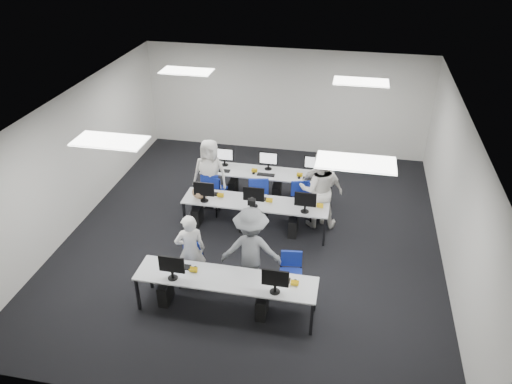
% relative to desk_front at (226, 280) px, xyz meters
% --- Properties ---
extents(room, '(9.00, 9.02, 3.00)m').
position_rel_desk_front_xyz_m(room, '(0.00, 2.40, 0.82)').
color(room, black).
rests_on(room, ground).
extents(ceiling_panels, '(5.20, 4.60, 0.02)m').
position_rel_desk_front_xyz_m(ceiling_panels, '(0.00, 2.40, 2.30)').
color(ceiling_panels, white).
rests_on(ceiling_panels, room).
extents(desk_front, '(3.20, 0.70, 0.73)m').
position_rel_desk_front_xyz_m(desk_front, '(0.00, 0.00, 0.00)').
color(desk_front, '#B3B5B8').
rests_on(desk_front, ground).
extents(desk_mid, '(3.20, 0.70, 0.73)m').
position_rel_desk_front_xyz_m(desk_mid, '(0.00, 2.60, 0.00)').
color(desk_mid, '#B3B5B8').
rests_on(desk_mid, ground).
extents(desk_back, '(3.20, 0.70, 0.73)m').
position_rel_desk_front_xyz_m(desk_back, '(0.00, 4.00, 0.00)').
color(desk_back, '#B3B5B8').
rests_on(desk_back, ground).
extents(equipment_front, '(2.51, 0.41, 1.19)m').
position_rel_desk_front_xyz_m(equipment_front, '(-0.19, -0.02, -0.32)').
color(equipment_front, navy).
rests_on(equipment_front, desk_front).
extents(equipment_mid, '(2.91, 0.41, 1.19)m').
position_rel_desk_front_xyz_m(equipment_mid, '(-0.19, 2.58, -0.32)').
color(equipment_mid, white).
rests_on(equipment_mid, desk_mid).
extents(equipment_back, '(2.91, 0.41, 1.19)m').
position_rel_desk_front_xyz_m(equipment_back, '(0.19, 4.02, -0.32)').
color(equipment_back, white).
rests_on(equipment_back, desk_back).
extents(chair_0, '(0.41, 0.45, 0.83)m').
position_rel_desk_front_xyz_m(chair_0, '(-0.84, 0.60, -0.42)').
color(chair_0, navy).
rests_on(chair_0, ground).
extents(chair_1, '(0.46, 0.50, 0.84)m').
position_rel_desk_front_xyz_m(chair_1, '(1.06, 0.67, -0.41)').
color(chair_1, navy).
rests_on(chair_1, ground).
extents(chair_2, '(0.49, 0.52, 0.89)m').
position_rel_desk_front_xyz_m(chair_2, '(-1.22, 3.12, -0.40)').
color(chair_2, navy).
rests_on(chair_2, ground).
extents(chair_3, '(0.52, 0.54, 0.85)m').
position_rel_desk_front_xyz_m(chair_3, '(-0.16, 3.14, -0.41)').
color(chair_3, navy).
rests_on(chair_3, ground).
extents(chair_4, '(0.56, 0.58, 0.91)m').
position_rel_desk_front_xyz_m(chair_4, '(0.94, 3.21, -0.39)').
color(chair_4, navy).
rests_on(chair_4, ground).
extents(chair_5, '(0.49, 0.52, 0.83)m').
position_rel_desk_front_xyz_m(chair_5, '(-1.13, 3.48, -0.42)').
color(chair_5, navy).
rests_on(chair_5, ground).
extents(chair_6, '(0.57, 0.60, 0.96)m').
position_rel_desk_front_xyz_m(chair_6, '(-0.09, 3.42, -0.38)').
color(chair_6, navy).
rests_on(chair_6, ground).
extents(chair_7, '(0.49, 0.52, 0.92)m').
position_rel_desk_front_xyz_m(chair_7, '(1.28, 3.50, -0.39)').
color(chair_7, navy).
rests_on(chair_7, ground).
extents(handbag, '(0.37, 0.24, 0.30)m').
position_rel_desk_front_xyz_m(handbag, '(-1.23, 2.51, 0.20)').
color(handbag, '#A47A54').
rests_on(handbag, desk_mid).
extents(student_0, '(0.67, 0.57, 1.55)m').
position_rel_desk_front_xyz_m(student_0, '(-0.83, 0.58, 0.09)').
color(student_0, white).
rests_on(student_0, ground).
extents(student_1, '(0.97, 0.80, 1.81)m').
position_rel_desk_front_xyz_m(student_1, '(1.32, 3.11, 0.23)').
color(student_1, white).
rests_on(student_1, ground).
extents(student_2, '(0.85, 0.57, 1.69)m').
position_rel_desk_front_xyz_m(student_2, '(-1.27, 3.47, 0.17)').
color(student_2, white).
rests_on(student_2, ground).
extents(student_3, '(1.05, 0.64, 1.66)m').
position_rel_desk_front_xyz_m(student_3, '(1.36, 3.33, 0.15)').
color(student_3, white).
rests_on(student_3, ground).
extents(photographer, '(1.19, 0.78, 1.74)m').
position_rel_desk_front_xyz_m(photographer, '(0.30, 0.70, 0.19)').
color(photographer, slate).
rests_on(photographer, ground).
extents(dslr_camera, '(0.16, 0.20, 0.10)m').
position_rel_desk_front_xyz_m(dslr_camera, '(0.28, 0.88, 1.11)').
color(dslr_camera, black).
rests_on(dslr_camera, photographer).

